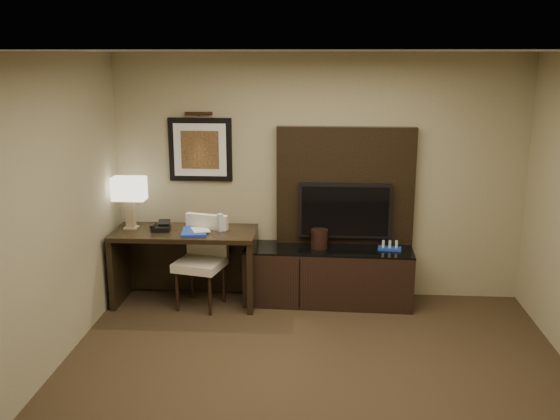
# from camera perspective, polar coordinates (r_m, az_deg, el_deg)

# --- Properties ---
(floor) EXTENTS (4.50, 5.00, 0.01)m
(floor) POSITION_cam_1_polar(r_m,az_deg,el_deg) (5.05, 2.93, -18.08)
(floor) COLOR #322416
(floor) RESTS_ON ground
(ceiling) EXTENTS (4.50, 5.00, 0.01)m
(ceiling) POSITION_cam_1_polar(r_m,az_deg,el_deg) (4.27, 3.41, 14.31)
(ceiling) COLOR silver
(ceiling) RESTS_ON wall_back
(wall_back) EXTENTS (4.50, 0.01, 2.70)m
(wall_back) POSITION_cam_1_polar(r_m,az_deg,el_deg) (6.90, 3.49, 2.98)
(wall_back) COLOR #9B9169
(wall_back) RESTS_ON floor
(wall_left) EXTENTS (0.01, 5.00, 2.70)m
(wall_left) POSITION_cam_1_polar(r_m,az_deg,el_deg) (5.03, -23.43, -2.45)
(wall_left) COLOR #9B9169
(wall_left) RESTS_ON floor
(desk) EXTENTS (1.55, 0.68, 0.82)m
(desk) POSITION_cam_1_polar(r_m,az_deg,el_deg) (6.92, -8.61, -5.17)
(desk) COLOR black
(desk) RESTS_ON floor
(credenza) EXTENTS (1.83, 0.56, 0.63)m
(credenza) POSITION_cam_1_polar(r_m,az_deg,el_deg) (6.89, 4.40, -6.01)
(credenza) COLOR black
(credenza) RESTS_ON floor
(tv_wall_panel) EXTENTS (1.50, 0.12, 1.30)m
(tv_wall_panel) POSITION_cam_1_polar(r_m,az_deg,el_deg) (6.86, 5.98, 2.19)
(tv_wall_panel) COLOR black
(tv_wall_panel) RESTS_ON wall_back
(tv) EXTENTS (1.00, 0.08, 0.60)m
(tv) POSITION_cam_1_polar(r_m,az_deg,el_deg) (6.82, 5.96, -0.04)
(tv) COLOR black
(tv) RESTS_ON tv_wall_panel
(artwork) EXTENTS (0.70, 0.04, 0.70)m
(artwork) POSITION_cam_1_polar(r_m,az_deg,el_deg) (6.96, -7.29, 5.50)
(artwork) COLOR black
(artwork) RESTS_ON wall_back
(picture_light) EXTENTS (0.04, 0.04, 0.30)m
(picture_light) POSITION_cam_1_polar(r_m,az_deg,el_deg) (6.87, -7.46, 8.75)
(picture_light) COLOR #402814
(picture_light) RESTS_ON wall_back
(desk_chair) EXTENTS (0.59, 0.64, 0.99)m
(desk_chair) POSITION_cam_1_polar(r_m,az_deg,el_deg) (6.76, -7.33, -4.85)
(desk_chair) COLOR beige
(desk_chair) RESTS_ON floor
(table_lamp) EXTENTS (0.39, 0.27, 0.57)m
(table_lamp) POSITION_cam_1_polar(r_m,az_deg,el_deg) (6.93, -13.56, 0.65)
(table_lamp) COLOR tan
(table_lamp) RESTS_ON desk
(desk_phone) EXTENTS (0.21, 0.20, 0.10)m
(desk_phone) POSITION_cam_1_polar(r_m,az_deg,el_deg) (6.84, -10.84, -1.45)
(desk_phone) COLOR black
(desk_phone) RESTS_ON desk
(blue_folder) EXTENTS (0.31, 0.38, 0.02)m
(blue_folder) POSITION_cam_1_polar(r_m,az_deg,el_deg) (6.71, -7.81, -1.96)
(blue_folder) COLOR #18339C
(blue_folder) RESTS_ON desk
(book) EXTENTS (0.18, 0.09, 0.24)m
(book) POSITION_cam_1_polar(r_m,az_deg,el_deg) (6.71, -8.09, -1.01)
(book) COLOR tan
(book) RESTS_ON desk
(water_bottle) EXTENTS (0.08, 0.08, 0.19)m
(water_bottle) POSITION_cam_1_polar(r_m,az_deg,el_deg) (6.72, -5.49, -1.14)
(water_bottle) COLOR silver
(water_bottle) RESTS_ON desk
(ice_bucket) EXTENTS (0.19, 0.19, 0.21)m
(ice_bucket) POSITION_cam_1_polar(r_m,az_deg,el_deg) (6.77, 3.61, -2.63)
(ice_bucket) COLOR black
(ice_bucket) RESTS_ON credenza
(minibar_tray) EXTENTS (0.27, 0.18, 0.09)m
(minibar_tray) POSITION_cam_1_polar(r_m,az_deg,el_deg) (6.83, 10.01, -3.22)
(minibar_tray) COLOR #1837A1
(minibar_tray) RESTS_ON credenza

